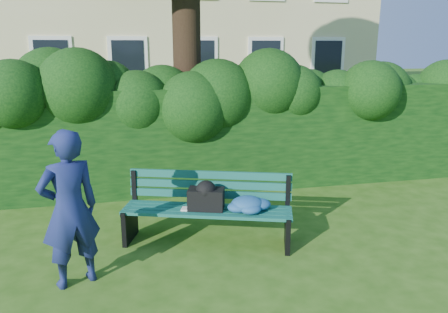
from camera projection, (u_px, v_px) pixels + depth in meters
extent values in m
plane|color=#2B5713|center=(234.00, 235.00, 5.87)|extent=(80.00, 80.00, 0.00)
cube|color=white|center=(52.00, 61.00, 14.07)|extent=(1.30, 0.08, 1.60)
cube|color=black|center=(52.00, 62.00, 14.03)|extent=(1.05, 0.04, 1.35)
cube|color=white|center=(128.00, 61.00, 14.58)|extent=(1.30, 0.08, 1.60)
cube|color=black|center=(128.00, 61.00, 14.54)|extent=(1.05, 0.04, 1.35)
cube|color=white|center=(199.00, 60.00, 15.08)|extent=(1.30, 0.08, 1.60)
cube|color=black|center=(199.00, 61.00, 15.04)|extent=(1.05, 0.04, 1.35)
cube|color=white|center=(265.00, 60.00, 15.58)|extent=(1.30, 0.08, 1.60)
cube|color=black|center=(266.00, 60.00, 15.55)|extent=(1.05, 0.04, 1.35)
cube|color=white|center=(328.00, 60.00, 16.09)|extent=(1.30, 0.08, 1.60)
cube|color=black|center=(328.00, 60.00, 16.05)|extent=(1.05, 0.04, 1.35)
cube|color=black|center=(204.00, 138.00, 7.73)|extent=(10.00, 1.00, 1.80)
cylinder|color=black|center=(186.00, 34.00, 7.82)|extent=(0.50, 0.50, 5.37)
cube|color=#11564B|center=(205.00, 216.00, 5.36)|extent=(2.06, 0.78, 0.04)
cube|color=#11564B|center=(206.00, 212.00, 5.48)|extent=(2.06, 0.78, 0.04)
cube|color=#11564B|center=(208.00, 209.00, 5.59)|extent=(2.06, 0.78, 0.04)
cube|color=#11564B|center=(209.00, 205.00, 5.71)|extent=(2.06, 0.78, 0.04)
cube|color=#11564B|center=(210.00, 194.00, 5.75)|extent=(2.04, 0.72, 0.10)
cube|color=#11564B|center=(210.00, 184.00, 5.73)|extent=(2.04, 0.72, 0.10)
cube|color=#11564B|center=(210.00, 175.00, 5.71)|extent=(2.04, 0.72, 0.10)
cube|color=black|center=(130.00, 224.00, 5.70)|extent=(0.22, 0.49, 0.44)
cube|color=black|center=(134.00, 186.00, 5.84)|extent=(0.08, 0.08, 0.45)
cube|color=black|center=(128.00, 209.00, 5.60)|extent=(0.19, 0.42, 0.05)
cube|color=black|center=(287.00, 231.00, 5.48)|extent=(0.22, 0.49, 0.44)
cube|color=black|center=(288.00, 192.00, 5.63)|extent=(0.08, 0.08, 0.45)
cube|color=black|center=(288.00, 216.00, 5.38)|extent=(0.19, 0.42, 0.05)
cube|color=white|center=(189.00, 209.00, 5.50)|extent=(0.21, 0.18, 0.02)
cube|color=black|center=(206.00, 199.00, 5.50)|extent=(0.50, 0.38, 0.27)
imported|color=navy|center=(69.00, 209.00, 4.50)|extent=(0.72, 0.62, 1.68)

